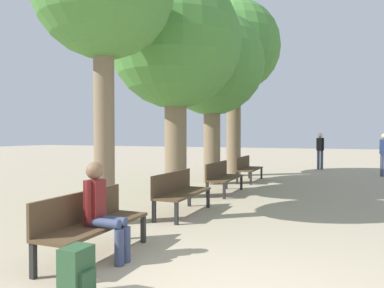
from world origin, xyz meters
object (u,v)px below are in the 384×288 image
backpack (77,273)px  bench_row_3 (247,167)px  bench_row_0 (90,220)px  tree_row_1 (175,45)px  bench_row_2 (222,175)px  person_seated (102,208)px  pedestrian_mid (384,152)px  bench_row_1 (179,190)px  tree_row_3 (234,49)px  tree_row_2 (212,64)px  pedestrian_near (320,148)px

backpack → bench_row_3: bearing=93.9°
bench_row_0 → tree_row_1: bearing=101.0°
bench_row_2 → person_seated: person_seated is taller
pedestrian_mid → person_seated: bearing=-109.6°
bench_row_1 → pedestrian_mid: size_ratio=1.07×
bench_row_0 → bench_row_2: (0.00, 5.52, 0.00)m
bench_row_1 → bench_row_3: (0.00, 5.52, 0.00)m
bench_row_3 → pedestrian_mid: 5.44m
tree_row_1 → tree_row_3: (0.00, 5.22, 1.01)m
pedestrian_mid → tree_row_2: bearing=-140.7°
bench_row_2 → person_seated: 5.58m
pedestrian_near → pedestrian_mid: bearing=-42.2°
bench_row_3 → tree_row_3: bearing=121.2°
bench_row_3 → person_seated: (0.23, -8.34, 0.17)m
bench_row_1 → pedestrian_near: size_ratio=1.05×
backpack → pedestrian_mid: pedestrian_mid is taller
bench_row_0 → tree_row_2: (-0.88, 7.25, 3.27)m
bench_row_1 → tree_row_2: 5.62m
bench_row_0 → person_seated: (0.23, -0.05, 0.17)m
bench_row_3 → tree_row_3: tree_row_3 is taller
bench_row_0 → tree_row_3: bearing=95.2°
bench_row_1 → bench_row_3: 5.52m
bench_row_0 → tree_row_1: size_ratio=0.31×
tree_row_3 → person_seated: tree_row_3 is taller
bench_row_3 → pedestrian_near: size_ratio=1.05×
tree_row_3 → person_seated: bearing=-83.5°
bench_row_1 → person_seated: (0.23, -2.81, 0.17)m
backpack → bench_row_2: bearing=95.6°
person_seated → tree_row_3: bearing=96.5°
bench_row_1 → backpack: size_ratio=3.46×
bench_row_2 → pedestrian_mid: pedestrian_mid is taller
bench_row_2 → pedestrian_near: bearing=76.3°
bench_row_2 → person_seated: (0.23, -5.57, 0.17)m
person_seated → pedestrian_near: pedestrian_near is taller
bench_row_3 → pedestrian_mid: bearing=36.7°
backpack → tree_row_1: bearing=105.3°
pedestrian_near → backpack: bearing=-95.3°
tree_row_1 → person_seated: tree_row_1 is taller
bench_row_1 → pedestrian_near: 11.08m
bench_row_1 → pedestrian_mid: 9.79m
tree_row_2 → person_seated: size_ratio=4.47×
bench_row_2 → tree_row_3: tree_row_3 is taller
bench_row_3 → pedestrian_near: (1.99, 5.37, 0.46)m
tree_row_2 → pedestrian_near: tree_row_2 is taller
bench_row_3 → tree_row_2: bearing=-130.4°
bench_row_0 → backpack: size_ratio=3.46×
bench_row_2 → bench_row_3: same height
bench_row_0 → tree_row_2: bearing=96.9°
person_seated → backpack: 1.13m
bench_row_1 → backpack: 3.85m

